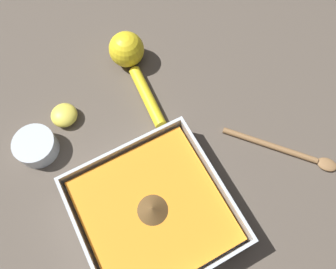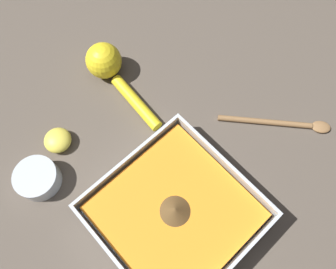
{
  "view_description": "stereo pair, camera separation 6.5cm",
  "coord_description": "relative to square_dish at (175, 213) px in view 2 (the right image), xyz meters",
  "views": [
    {
      "loc": [
        -0.01,
        0.14,
        0.63
      ],
      "look_at": [
        -0.13,
        -0.09,
        0.03
      ],
      "focal_mm": 35.0,
      "sensor_mm": 36.0,
      "label": 1
    },
    {
      "loc": [
        0.04,
        0.1,
        0.63
      ],
      "look_at": [
        -0.13,
        -0.09,
        0.03
      ],
      "focal_mm": 35.0,
      "sensor_mm": 36.0,
      "label": 2
    }
  ],
  "objects": [
    {
      "name": "lemon_squeezer",
      "position": [
        -0.11,
        -0.32,
        0.01
      ],
      "size": [
        0.08,
        0.23,
        0.08
      ],
      "rotation": [
        0.0,
        0.0,
        4.64
      ],
      "color": "yellow",
      "rests_on": "ground_plane"
    },
    {
      "name": "square_dish",
      "position": [
        0.0,
        0.0,
        0.0
      ],
      "size": [
        0.26,
        0.26,
        0.07
      ],
      "color": "silver",
      "rests_on": "ground_plane"
    },
    {
      "name": "spice_bowl",
      "position": [
        0.15,
        -0.23,
        -0.01
      ],
      "size": [
        0.08,
        0.08,
        0.04
      ],
      "color": "silver",
      "rests_on": "ground_plane"
    },
    {
      "name": "ground_plane",
      "position": [
        0.03,
        -0.03,
        -0.03
      ],
      "size": [
        4.0,
        4.0,
        0.0
      ],
      "primitive_type": "plane",
      "color": "brown"
    },
    {
      "name": "wooden_spoon",
      "position": [
        -0.29,
        0.01,
        -0.02
      ],
      "size": [
        0.17,
        0.19,
        0.01
      ],
      "rotation": [
        0.0,
        0.0,
        2.29
      ],
      "color": "olive",
      "rests_on": "ground_plane"
    },
    {
      "name": "lemon_half",
      "position": [
        0.07,
        -0.27,
        -0.01
      ],
      "size": [
        0.06,
        0.06,
        0.03
      ],
      "color": "#EFDB4C",
      "rests_on": "ground_plane"
    }
  ]
}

